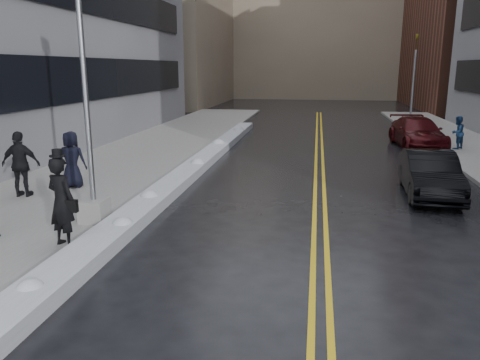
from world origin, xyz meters
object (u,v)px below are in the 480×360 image
at_px(lamppost, 88,130).
at_px(pedestrian_d, 21,164).
at_px(traffic_signal, 414,77).
at_px(pedestrian_east, 457,133).
at_px(car_black, 430,174).
at_px(car_maroon, 417,133).
at_px(pedestrian_fedora, 62,202).
at_px(pedestrian_c, 72,159).

distance_m(lamppost, pedestrian_d, 4.08).
distance_m(traffic_signal, pedestrian_east, 9.04).
distance_m(car_black, car_maroon, 9.97).
relative_size(traffic_signal, pedestrian_east, 3.75).
bearing_deg(pedestrian_fedora, car_maroon, -103.53).
relative_size(car_black, car_maroon, 0.83).
bearing_deg(car_black, car_maroon, 84.33).
bearing_deg(lamppost, pedestrian_east, 46.99).
bearing_deg(car_black, pedestrian_d, -164.94).
xyz_separation_m(traffic_signal, car_maroon, (-1.00, -7.54, -2.65)).
xyz_separation_m(car_black, car_maroon, (1.52, 9.85, 0.04)).
bearing_deg(pedestrian_east, pedestrian_c, -10.69).
bearing_deg(car_maroon, pedestrian_fedora, -127.58).
xyz_separation_m(traffic_signal, pedestrian_d, (-15.11, -20.05, -2.24)).
bearing_deg(pedestrian_c, pedestrian_fedora, 110.63).
xyz_separation_m(pedestrian_fedora, car_black, (9.18, 6.27, -0.45)).
bearing_deg(car_black, pedestrian_c, -170.34).
bearing_deg(pedestrian_east, car_maroon, -80.06).
bearing_deg(car_black, pedestrian_east, 73.26).
bearing_deg(lamppost, car_maroon, 53.25).
height_order(lamppost, pedestrian_east, lamppost).
xyz_separation_m(lamppost, car_black, (9.28, 4.61, -1.82)).
bearing_deg(pedestrian_fedora, pedestrian_d, -26.64).
height_order(traffic_signal, pedestrian_c, traffic_signal).
xyz_separation_m(lamppost, pedestrian_east, (12.42, 13.32, -1.58)).
bearing_deg(pedestrian_fedora, lamppost, -66.51).
bearing_deg(pedestrian_fedora, pedestrian_east, -109.40).
distance_m(pedestrian_fedora, pedestrian_c, 5.52).
xyz_separation_m(lamppost, car_maroon, (10.80, 14.46, -1.78)).
height_order(lamppost, traffic_signal, lamppost).
height_order(lamppost, car_maroon, lamppost).
bearing_deg(pedestrian_c, car_black, -179.32).
relative_size(traffic_signal, car_black, 1.38).
xyz_separation_m(pedestrian_d, pedestrian_east, (15.73, 11.36, -0.21)).
bearing_deg(traffic_signal, car_black, -98.26).
xyz_separation_m(lamppost, pedestrian_fedora, (0.10, -1.66, -1.36)).
xyz_separation_m(pedestrian_fedora, pedestrian_c, (-2.46, 4.94, -0.08)).
bearing_deg(car_maroon, traffic_signal, 78.44).
bearing_deg(traffic_signal, lamppost, -118.21).
distance_m(pedestrian_c, pedestrian_d, 1.63).
distance_m(pedestrian_d, car_black, 12.87).
height_order(traffic_signal, pedestrian_fedora, traffic_signal).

